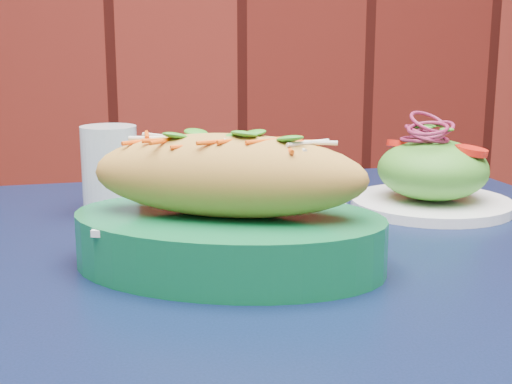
{
  "coord_description": "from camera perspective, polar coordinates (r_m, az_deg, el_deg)",
  "views": [
    {
      "loc": [
        -0.15,
        0.77,
        0.96
      ],
      "look_at": [
        -0.09,
        1.45,
        0.81
      ],
      "focal_mm": 50.0,
      "sensor_mm": 36.0,
      "label": 1
    }
  ],
  "objects": [
    {
      "name": "banh_mi_basket",
      "position": [
        0.65,
        -2.26,
        -1.69
      ],
      "size": [
        0.33,
        0.26,
        0.13
      ],
      "rotation": [
        0.0,
        0.0,
        -0.29
      ],
      "color": "#0E6335",
      "rests_on": "cafe_table"
    },
    {
      "name": "water_glass",
      "position": [
        0.86,
        -11.61,
        1.67
      ],
      "size": [
        0.07,
        0.07,
        0.11
      ],
      "primitive_type": "cylinder",
      "color": "silver",
      "rests_on": "cafe_table"
    },
    {
      "name": "cafe_table",
      "position": [
        0.74,
        2.64,
        -11.15
      ],
      "size": [
        0.92,
        0.92,
        0.75
      ],
      "rotation": [
        0.0,
        0.0,
        0.16
      ],
      "color": "black",
      "rests_on": "ground"
    },
    {
      "name": "salad_plate",
      "position": [
        0.9,
        13.93,
        1.25
      ],
      "size": [
        0.2,
        0.2,
        0.11
      ],
      "rotation": [
        0.0,
        0.0,
        -0.09
      ],
      "color": "white",
      "rests_on": "cafe_table"
    }
  ]
}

